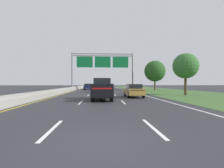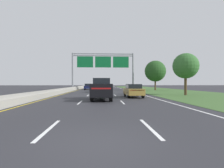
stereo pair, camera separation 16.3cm
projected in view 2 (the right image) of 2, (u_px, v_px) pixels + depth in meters
The scene contains 12 objects.
ground_plane at pixel (102, 91), 39.99m from camera, with size 220.00×220.00×0.00m, color #2B2B30.
lane_striping at pixel (102, 91), 39.54m from camera, with size 11.96×106.00×0.01m.
grass_verge_right at pixel (163, 90), 40.76m from camera, with size 14.00×110.00×0.02m, color #3D602D.
median_barrier_concrete at pixel (72, 89), 39.63m from camera, with size 0.60×110.00×0.85m.
overhead_sign_gantry at pixel (103, 64), 43.36m from camera, with size 15.06×0.42×9.05m.
pickup_truck_black at pixel (101, 89), 18.01m from camera, with size 2.02×5.41×2.20m.
car_darkgreen_centre_lane_sedan at pixel (102, 86), 51.11m from camera, with size 1.82×4.40×1.57m.
car_navy_left_lane_sedan at pixel (88, 87), 46.17m from camera, with size 1.85×4.41×1.57m.
car_white_centre_lane_suv at pixel (103, 86), 32.79m from camera, with size 1.93×4.71×2.11m.
car_gold_right_lane_sedan at pixel (133, 90), 21.29m from camera, with size 1.87×4.42×1.57m.
roadside_tree_near at pixel (186, 66), 24.90m from camera, with size 3.54×3.54×5.87m.
roadside_tree_mid at pixel (155, 71), 42.65m from camera, with size 5.01×5.01×7.08m.
Camera 2 is at (0.08, -5.05, 1.67)m, focal length 28.64 mm.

